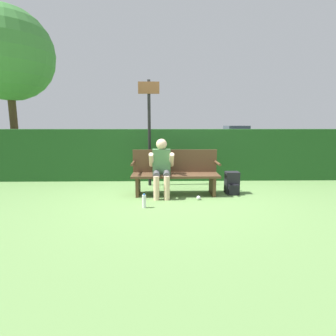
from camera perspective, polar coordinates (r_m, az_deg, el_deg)
The scene contains 10 objects.
ground_plane at distance 5.37m, azimuth 1.59°, elevation -5.77°, with size 40.00×40.00×0.00m, color #668E4C.
hedge_back at distance 6.72m, azimuth 1.00°, elevation 2.94°, with size 12.00×0.45×1.29m.
park_bench at distance 5.34m, azimuth 1.57°, elevation -1.01°, with size 1.75×0.51×0.89m.
person_seated at distance 5.18m, azimuth -1.41°, elevation 0.68°, with size 0.49×0.59×1.13m.
backpack at distance 5.55m, azimuth 13.77°, elevation -3.26°, with size 0.27×0.30×0.45m.
water_bottle at distance 4.52m, azimuth -5.22°, elevation -7.21°, with size 0.07×0.07×0.25m.
signpost at distance 6.01m, azimuth -4.11°, elevation 9.31°, with size 0.47×0.09×2.39m.
parked_car at distance 19.61m, azimuth 14.54°, elevation 6.92°, with size 1.80×4.18×1.31m.
tree at distance 9.31m, azimuth -31.59°, elevation 20.28°, with size 2.59×2.59×4.67m.
litter_crumple at distance 5.01m, azimuth 6.67°, elevation -6.47°, with size 0.08×0.08×0.08m.
Camera 1 is at (-0.26, -5.17, 1.41)m, focal length 28.00 mm.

